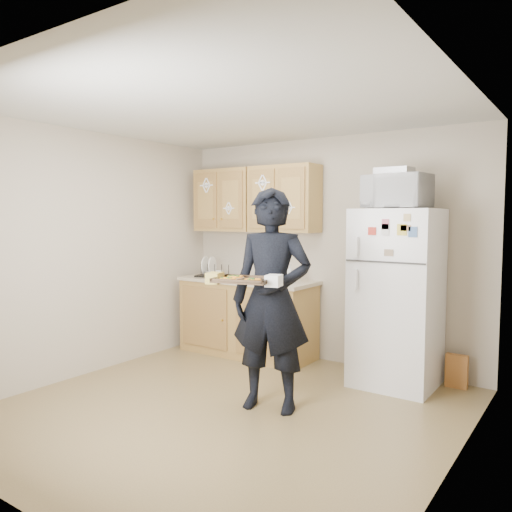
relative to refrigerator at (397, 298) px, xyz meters
The scene contains 22 objects.
floor 1.92m from the refrigerator, 123.60° to the right, with size 3.60×3.60×0.00m, color brown.
ceiling 2.38m from the refrigerator, 123.60° to the right, with size 3.60×3.60×0.00m, color beige.
wall_back 1.10m from the refrigerator, 158.72° to the left, with size 3.60×0.04×2.50m, color #B6A994.
wall_front 3.39m from the refrigerator, 106.39° to the right, with size 3.60×0.04×2.50m, color #B6A994.
wall_left 3.13m from the refrigerator, 152.53° to the right, with size 0.04×3.60×2.50m, color #B6A994.
wall_right 1.71m from the refrigerator, 59.27° to the right, with size 0.04×3.60×2.50m, color #B6A994.
refrigerator is the anchor object (origin of this frame).
base_cabinet 1.85m from the refrigerator, behind, with size 1.60×0.60×0.86m, color olive.
countertop 1.80m from the refrigerator, behind, with size 1.64×0.64×0.04m, color beige.
upper_cab_left 2.41m from the refrigerator, behind, with size 0.80×0.33×0.75m, color olive.
upper_cab_right 1.70m from the refrigerator, behind, with size 0.80×0.33×0.75m, color olive.
cereal_box 0.89m from the refrigerator, 24.99° to the left, with size 0.20×0.07×0.32m, color gold.
person 1.37m from the refrigerator, 118.90° to the right, with size 0.68×0.45×1.87m, color black.
baking_tray 1.68m from the refrigerator, 116.36° to the right, with size 0.44×0.33×0.04m, color black.
pizza_front_left 1.80m from the refrigerator, 117.31° to the right, with size 0.15×0.15×0.02m, color orange.
pizza_front_right 1.67m from the refrigerator, 111.96° to the right, with size 0.15×0.15×0.02m, color orange.
pizza_back_left 1.70m from the refrigerator, 120.71° to the right, with size 0.15×0.15×0.02m, color orange.
microwave 1.01m from the refrigerator, 96.36° to the right, with size 0.57×0.39×0.32m, color white.
foil_pan 1.20m from the refrigerator, 154.99° to the right, with size 0.32×0.23×0.07m, color silver.
dish_rack 2.26m from the refrigerator, behind, with size 0.41×0.30×0.16m, color black.
bowl 2.27m from the refrigerator, behind, with size 0.20×0.20×0.05m, color white.
soap_bottle 1.19m from the refrigerator, behind, with size 0.10×0.10×0.21m, color white.
Camera 1 is at (2.53, -3.23, 1.62)m, focal length 35.00 mm.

